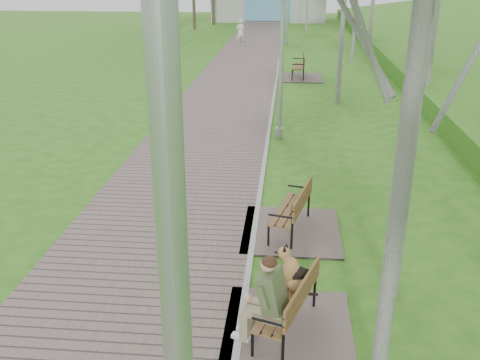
# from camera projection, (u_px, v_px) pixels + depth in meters

# --- Properties ---
(walkway) EXTENTS (3.50, 67.00, 0.04)m
(walkway) POSITION_uv_depth(u_px,v_px,m) (232.00, 88.00, 21.70)
(walkway) COLOR #655552
(walkway) RESTS_ON ground
(kerb) EXTENTS (0.10, 67.00, 0.05)m
(kerb) POSITION_uv_depth(u_px,v_px,m) (275.00, 88.00, 21.55)
(kerb) COLOR #999993
(kerb) RESTS_ON ground
(bench_main) EXTENTS (1.72, 1.91, 1.50)m
(bench_main) POSITION_uv_depth(u_px,v_px,m) (282.00, 307.00, 7.03)
(bench_main) COLOR #655552
(bench_main) RESTS_ON ground
(bench_second) EXTENTS (1.78, 1.98, 1.09)m
(bench_second) POSITION_uv_depth(u_px,v_px,m) (290.00, 222.00, 9.88)
(bench_second) COLOR #655552
(bench_second) RESTS_ON ground
(bench_third) EXTENTS (2.05, 2.28, 1.26)m
(bench_third) POSITION_uv_depth(u_px,v_px,m) (298.00, 73.00, 23.58)
(bench_third) COLOR #655552
(bench_third) RESTS_ON ground
(lamp_post_second) EXTENTS (0.21, 0.21, 5.44)m
(lamp_post_second) POSITION_uv_depth(u_px,v_px,m) (282.00, 48.00, 14.41)
(lamp_post_second) COLOR #A4A7AC
(lamp_post_second) RESTS_ON ground
(lamp_post_third) EXTENTS (0.19, 0.19, 4.85)m
(lamp_post_third) POSITION_uv_depth(u_px,v_px,m) (288.00, 7.00, 32.99)
(lamp_post_third) COLOR #A4A7AC
(lamp_post_third) RESTS_ON ground
(pedestrian_near) EXTENTS (0.68, 0.55, 1.60)m
(pedestrian_near) POSITION_uv_depth(u_px,v_px,m) (240.00, 32.00, 33.14)
(pedestrian_near) COLOR silver
(pedestrian_near) RESTS_ON ground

